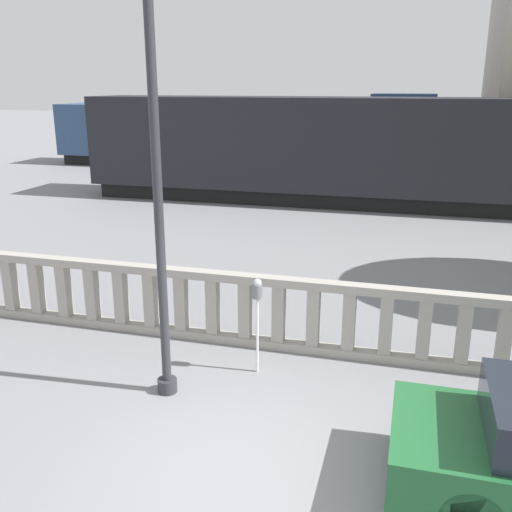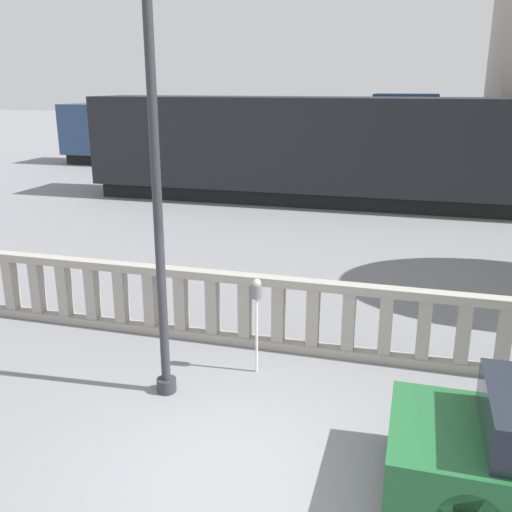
{
  "view_description": "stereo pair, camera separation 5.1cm",
  "coord_description": "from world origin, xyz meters",
  "px_view_note": "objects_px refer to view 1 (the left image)",
  "views": [
    {
      "loc": [
        1.7,
        -5.19,
        4.29
      ],
      "look_at": [
        -0.96,
        4.38,
        1.28
      ],
      "focal_mm": 40.0,
      "sensor_mm": 36.0,
      "label": 1
    },
    {
      "loc": [
        1.75,
        -5.18,
        4.29
      ],
      "look_at": [
        -0.96,
        4.38,
        1.28
      ],
      "focal_mm": 40.0,
      "sensor_mm": 36.0,
      "label": 2
    }
  ],
  "objects_px": {
    "lamppost": "(157,181)",
    "train_near": "(450,153)",
    "parking_meter": "(257,299)",
    "train_far": "(240,135)"
  },
  "relations": [
    {
      "from": "lamppost",
      "to": "train_near",
      "type": "xyz_separation_m",
      "value": [
        4.36,
        14.2,
        -1.08
      ]
    },
    {
      "from": "train_near",
      "to": "train_far",
      "type": "height_order",
      "value": "train_near"
    },
    {
      "from": "lamppost",
      "to": "train_near",
      "type": "height_order",
      "value": "lamppost"
    },
    {
      "from": "lamppost",
      "to": "train_far",
      "type": "relative_size",
      "value": 0.3
    },
    {
      "from": "parking_meter",
      "to": "train_near",
      "type": "relative_size",
      "value": 0.06
    },
    {
      "from": "lamppost",
      "to": "train_far",
      "type": "height_order",
      "value": "lamppost"
    },
    {
      "from": "train_far",
      "to": "train_near",
      "type": "bearing_deg",
      "value": -38.23
    },
    {
      "from": "parking_meter",
      "to": "train_near",
      "type": "distance_m",
      "value": 13.69
    },
    {
      "from": "parking_meter",
      "to": "train_far",
      "type": "distance_m",
      "value": 22.24
    },
    {
      "from": "lamppost",
      "to": "train_far",
      "type": "xyz_separation_m",
      "value": [
        -5.67,
        22.11,
        -1.37
      ]
    }
  ]
}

